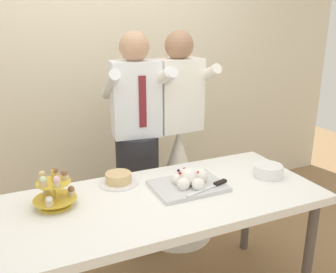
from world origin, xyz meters
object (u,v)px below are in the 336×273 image
at_px(round_cake, 118,179).
at_px(person_groom, 137,157).
at_px(person_bride, 178,170).
at_px(plate_stack, 268,171).
at_px(cupcake_stand, 54,191).
at_px(main_cake_tray, 189,182).
at_px(dessert_table, 166,207).

bearing_deg(round_cake, person_groom, 57.77).
xyz_separation_m(round_cake, person_bride, (0.62, 0.45, -0.22)).
bearing_deg(plate_stack, cupcake_stand, 173.31).
height_order(main_cake_tray, person_groom, person_groom).
bearing_deg(person_groom, main_cake_tray, -82.50).
relative_size(person_groom, person_bride, 1.00).
bearing_deg(round_cake, dessert_table, -54.01).
bearing_deg(person_bride, main_cake_tray, -110.51).
relative_size(dessert_table, round_cake, 7.50).
relative_size(main_cake_tray, person_bride, 0.26).
relative_size(dessert_table, plate_stack, 9.61).
distance_m(person_groom, person_bride, 0.38).
xyz_separation_m(dessert_table, main_cake_tray, (0.17, 0.04, 0.11)).
xyz_separation_m(cupcake_stand, main_cake_tray, (0.76, -0.09, -0.05)).
bearing_deg(round_cake, person_bride, 35.76).
distance_m(plate_stack, round_cake, 0.95).
bearing_deg(main_cake_tray, dessert_table, -166.50).
bearing_deg(plate_stack, round_cake, 162.23).
bearing_deg(person_bride, dessert_table, -120.59).
bearing_deg(dessert_table, person_groom, 83.40).
distance_m(cupcake_stand, person_groom, 0.89).
height_order(main_cake_tray, person_bride, person_bride).
bearing_deg(plate_stack, person_groom, 130.48).
bearing_deg(dessert_table, main_cake_tray, 13.50).
distance_m(dessert_table, main_cake_tray, 0.21).
bearing_deg(person_bride, person_groom, -179.30).
bearing_deg(person_groom, round_cake, -122.23).
distance_m(cupcake_stand, main_cake_tray, 0.76).
bearing_deg(cupcake_stand, round_cake, 19.32).
height_order(dessert_table, plate_stack, plate_stack).
bearing_deg(cupcake_stand, person_groom, 40.83).
distance_m(main_cake_tray, person_groom, 0.68).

